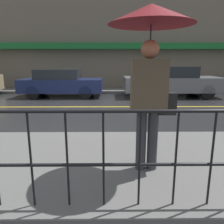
% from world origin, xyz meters
% --- Properties ---
extents(ground_plane, '(80.00, 80.00, 0.00)m').
position_xyz_m(ground_plane, '(0.00, 0.00, 0.00)').
color(ground_plane, '#262628').
extents(sidewalk_near, '(28.00, 2.78, 0.15)m').
position_xyz_m(sidewalk_near, '(0.00, -4.94, 0.07)').
color(sidewalk_near, '#60605E').
rests_on(sidewalk_near, ground_plane).
extents(sidewalk_far, '(28.00, 1.90, 0.15)m').
position_xyz_m(sidewalk_far, '(0.00, 4.50, 0.07)').
color(sidewalk_far, '#60605E').
rests_on(sidewalk_far, ground_plane).
extents(lane_marking, '(25.20, 0.12, 0.01)m').
position_xyz_m(lane_marking, '(0.00, 0.00, 0.00)').
color(lane_marking, gold).
rests_on(lane_marking, ground_plane).
extents(building_storefront, '(28.00, 0.85, 6.33)m').
position_xyz_m(building_storefront, '(0.00, 5.58, 3.13)').
color(building_storefront, '#706656').
rests_on(building_storefront, ground_plane).
extents(railing_foreground, '(12.00, 0.04, 1.05)m').
position_xyz_m(railing_foreground, '(-0.00, -6.08, 0.81)').
color(railing_foreground, black).
rests_on(railing_foreground, sidewalk_near).
extents(pedestrian, '(1.10, 1.10, 2.22)m').
position_xyz_m(pedestrian, '(1.53, -5.25, 1.90)').
color(pedestrian, '#333338').
rests_on(pedestrian, sidewalk_near).
extents(car_navy, '(3.91, 1.72, 1.35)m').
position_xyz_m(car_navy, '(-1.38, 2.58, 0.69)').
color(car_navy, '#19234C').
rests_on(car_navy, ground_plane).
extents(car_grey, '(4.64, 1.93, 1.48)m').
position_xyz_m(car_grey, '(3.99, 2.58, 0.76)').
color(car_grey, slate).
rests_on(car_grey, ground_plane).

